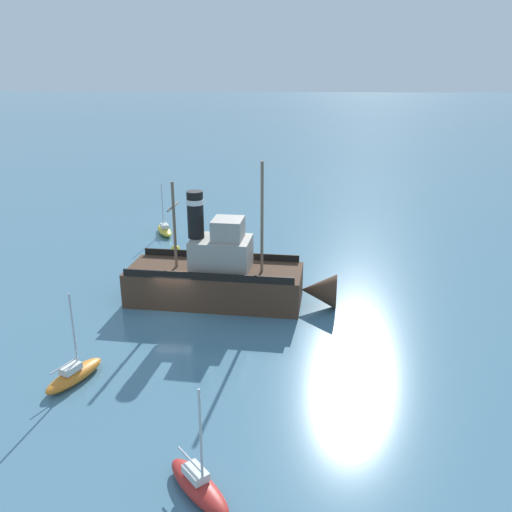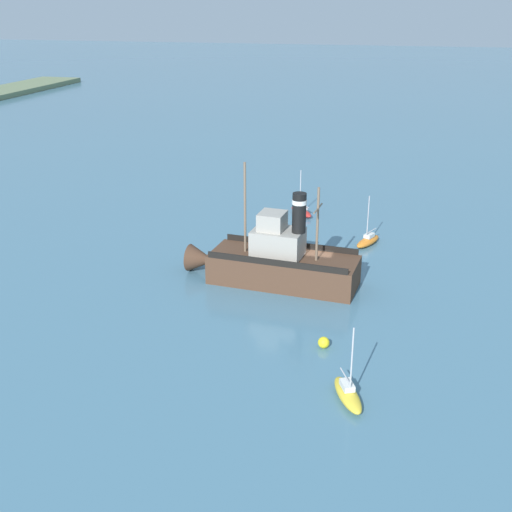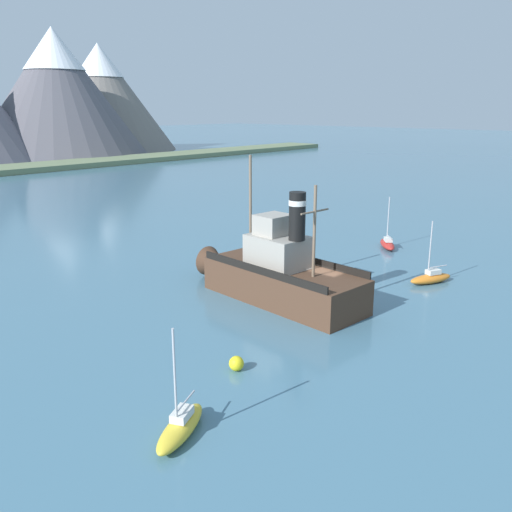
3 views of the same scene
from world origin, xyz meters
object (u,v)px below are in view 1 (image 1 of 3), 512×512
at_px(sailboat_yellow, 164,230).
at_px(mooring_buoy, 176,250).
at_px(sailboat_red, 199,485).
at_px(sailboat_orange, 74,374).
at_px(old_tugboat, 223,277).

relative_size(sailboat_yellow, mooring_buoy, 6.27).
xyz_separation_m(sailboat_red, sailboat_yellow, (-33.41, -8.99, 0.00)).
bearing_deg(sailboat_yellow, sailboat_orange, 2.58).
bearing_deg(sailboat_red, sailboat_yellow, -164.94).
xyz_separation_m(sailboat_yellow, mooring_buoy, (5.66, 2.28, -0.04)).
bearing_deg(mooring_buoy, sailboat_yellow, -158.05).
bearing_deg(old_tugboat, mooring_buoy, -150.66).
height_order(sailboat_orange, mooring_buoy, sailboat_orange).
relative_size(sailboat_orange, mooring_buoy, 6.27).
xyz_separation_m(old_tugboat, mooring_buoy, (-9.69, -5.45, -1.44)).
bearing_deg(sailboat_red, mooring_buoy, -166.41).
relative_size(sailboat_red, sailboat_orange, 1.00).
xyz_separation_m(old_tugboat, sailboat_yellow, (-15.35, -7.73, -1.40)).
distance_m(old_tugboat, sailboat_orange, 12.60).
distance_m(sailboat_orange, mooring_buoy, 20.39).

